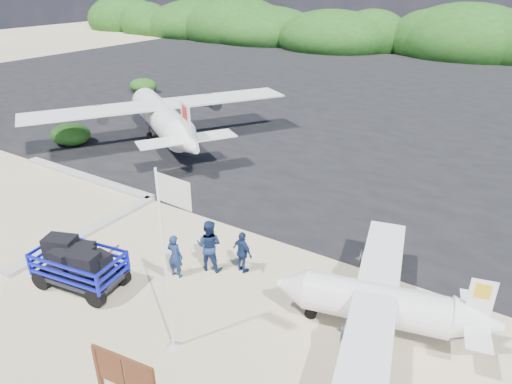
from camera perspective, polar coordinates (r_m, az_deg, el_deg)
ground at (r=15.63m, az=-13.96°, el=-11.83°), size 160.00×160.00×0.00m
asphalt_apron at (r=40.41m, az=18.29°, el=10.94°), size 90.00×50.00×0.04m
lagoon at (r=22.90m, az=-27.22°, el=-1.45°), size 9.00×7.00×0.40m
vegetation_band at (r=64.54m, az=24.56°, el=15.03°), size 124.00×8.00×4.40m
baggage_cart at (r=16.40m, az=-20.77°, el=-10.91°), size 3.34×2.23×1.55m
flagpole at (r=13.50m, az=-10.26°, el=-18.46°), size 1.09×0.51×5.34m
crew_a at (r=15.62m, az=-10.09°, el=-7.88°), size 0.62×0.44×1.59m
crew_b at (r=15.74m, az=-5.88°, el=-6.65°), size 1.07×0.94×1.88m
crew_c at (r=15.61m, az=-1.69°, el=-7.55°), size 0.97×0.60×1.54m
aircraft_small at (r=42.84m, az=10.91°, el=12.52°), size 7.66×7.66×2.29m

